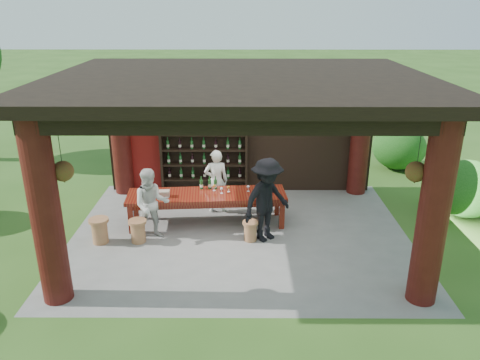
{
  "coord_description": "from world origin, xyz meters",
  "views": [
    {
      "loc": [
        0.04,
        -9.3,
        4.81
      ],
      "look_at": [
        0.0,
        0.4,
        1.15
      ],
      "focal_mm": 35.0,
      "sensor_mm": 36.0,
      "label": 1
    }
  ],
  "objects_px": {
    "guest_man": "(267,200)",
    "wine_shelf": "(204,157)",
    "napkin_basket": "(164,194)",
    "tasting_table": "(207,198)",
    "stool_far_left": "(100,230)",
    "guest_woman": "(151,204)",
    "stool_near_left": "(138,230)",
    "stool_near_right": "(250,230)",
    "host": "(216,181)"
  },
  "relations": [
    {
      "from": "wine_shelf",
      "to": "stool_near_right",
      "type": "bearing_deg",
      "value": -66.42
    },
    {
      "from": "guest_man",
      "to": "napkin_basket",
      "type": "distance_m",
      "value": 2.36
    },
    {
      "from": "stool_far_left",
      "to": "stool_near_right",
      "type": "bearing_deg",
      "value": 1.98
    },
    {
      "from": "stool_far_left",
      "to": "guest_woman",
      "type": "bearing_deg",
      "value": 11.89
    },
    {
      "from": "stool_near_right",
      "to": "stool_far_left",
      "type": "height_order",
      "value": "stool_far_left"
    },
    {
      "from": "guest_woman",
      "to": "napkin_basket",
      "type": "bearing_deg",
      "value": 58.52
    },
    {
      "from": "wine_shelf",
      "to": "tasting_table",
      "type": "distance_m",
      "value": 1.92
    },
    {
      "from": "stool_near_right",
      "to": "guest_man",
      "type": "bearing_deg",
      "value": 10.67
    },
    {
      "from": "stool_near_right",
      "to": "host",
      "type": "height_order",
      "value": "host"
    },
    {
      "from": "host",
      "to": "napkin_basket",
      "type": "height_order",
      "value": "host"
    },
    {
      "from": "wine_shelf",
      "to": "guest_man",
      "type": "relative_size",
      "value": 1.24
    },
    {
      "from": "tasting_table",
      "to": "stool_near_right",
      "type": "bearing_deg",
      "value": -40.19
    },
    {
      "from": "wine_shelf",
      "to": "host",
      "type": "bearing_deg",
      "value": -72.4
    },
    {
      "from": "stool_near_left",
      "to": "guest_man",
      "type": "relative_size",
      "value": 0.28
    },
    {
      "from": "wine_shelf",
      "to": "napkin_basket",
      "type": "height_order",
      "value": "wine_shelf"
    },
    {
      "from": "stool_near_left",
      "to": "napkin_basket",
      "type": "xyz_separation_m",
      "value": [
        0.47,
        0.73,
        0.55
      ]
    },
    {
      "from": "stool_near_left",
      "to": "guest_man",
      "type": "xyz_separation_m",
      "value": [
        2.75,
        0.14,
        0.65
      ]
    },
    {
      "from": "stool_near_right",
      "to": "host",
      "type": "relative_size",
      "value": 0.28
    },
    {
      "from": "stool_near_right",
      "to": "napkin_basket",
      "type": "distance_m",
      "value": 2.13
    },
    {
      "from": "wine_shelf",
      "to": "stool_near_left",
      "type": "relative_size",
      "value": 4.48
    },
    {
      "from": "host",
      "to": "guest_man",
      "type": "bearing_deg",
      "value": 120.93
    },
    {
      "from": "wine_shelf",
      "to": "stool_near_right",
      "type": "distance_m",
      "value": 3.06
    },
    {
      "from": "guest_man",
      "to": "wine_shelf",
      "type": "bearing_deg",
      "value": 81.24
    },
    {
      "from": "wine_shelf",
      "to": "host",
      "type": "xyz_separation_m",
      "value": [
        0.38,
        -1.19,
        -0.22
      ]
    },
    {
      "from": "guest_woman",
      "to": "stool_far_left",
      "type": "bearing_deg",
      "value": 178.88
    },
    {
      "from": "guest_woman",
      "to": "guest_man",
      "type": "xyz_separation_m",
      "value": [
        2.46,
        -0.06,
        0.13
      ]
    },
    {
      "from": "tasting_table",
      "to": "stool_near_left",
      "type": "bearing_deg",
      "value": -147.19
    },
    {
      "from": "tasting_table",
      "to": "stool_near_right",
      "type": "xyz_separation_m",
      "value": [
        0.99,
        -0.84,
        -0.4
      ]
    },
    {
      "from": "tasting_table",
      "to": "napkin_basket",
      "type": "xyz_separation_m",
      "value": [
        -0.95,
        -0.18,
        0.18
      ]
    },
    {
      "from": "wine_shelf",
      "to": "napkin_basket",
      "type": "relative_size",
      "value": 8.79
    },
    {
      "from": "guest_man",
      "to": "napkin_basket",
      "type": "relative_size",
      "value": 7.09
    },
    {
      "from": "stool_far_left",
      "to": "wine_shelf",
      "type": "bearing_deg",
      "value": 54.19
    },
    {
      "from": "stool_far_left",
      "to": "napkin_basket",
      "type": "xyz_separation_m",
      "value": [
        1.28,
        0.76,
        0.53
      ]
    },
    {
      "from": "napkin_basket",
      "to": "host",
      "type": "bearing_deg",
      "value": 37.49
    },
    {
      "from": "tasting_table",
      "to": "stool_far_left",
      "type": "relative_size",
      "value": 6.61
    },
    {
      "from": "stool_near_left",
      "to": "guest_man",
      "type": "height_order",
      "value": "guest_man"
    },
    {
      "from": "wine_shelf",
      "to": "guest_woman",
      "type": "bearing_deg",
      "value": -109.89
    },
    {
      "from": "host",
      "to": "napkin_basket",
      "type": "relative_size",
      "value": 6.08
    },
    {
      "from": "wine_shelf",
      "to": "host",
      "type": "height_order",
      "value": "wine_shelf"
    },
    {
      "from": "stool_far_left",
      "to": "guest_woman",
      "type": "xyz_separation_m",
      "value": [
        1.1,
        0.23,
        0.5
      ]
    },
    {
      "from": "tasting_table",
      "to": "guest_man",
      "type": "bearing_deg",
      "value": -30.04
    },
    {
      "from": "tasting_table",
      "to": "guest_man",
      "type": "height_order",
      "value": "guest_man"
    },
    {
      "from": "wine_shelf",
      "to": "stool_far_left",
      "type": "bearing_deg",
      "value": -125.81
    },
    {
      "from": "wine_shelf",
      "to": "host",
      "type": "distance_m",
      "value": 1.26
    },
    {
      "from": "tasting_table",
      "to": "host",
      "type": "bearing_deg",
      "value": 75.16
    },
    {
      "from": "stool_near_right",
      "to": "wine_shelf",
      "type": "bearing_deg",
      "value": 113.58
    },
    {
      "from": "napkin_basket",
      "to": "tasting_table",
      "type": "bearing_deg",
      "value": 10.83
    },
    {
      "from": "stool_near_left",
      "to": "host",
      "type": "distance_m",
      "value": 2.33
    },
    {
      "from": "guest_man",
      "to": "napkin_basket",
      "type": "xyz_separation_m",
      "value": [
        -2.29,
        0.59,
        -0.1
      ]
    },
    {
      "from": "wine_shelf",
      "to": "guest_man",
      "type": "distance_m",
      "value": 3.06
    }
  ]
}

